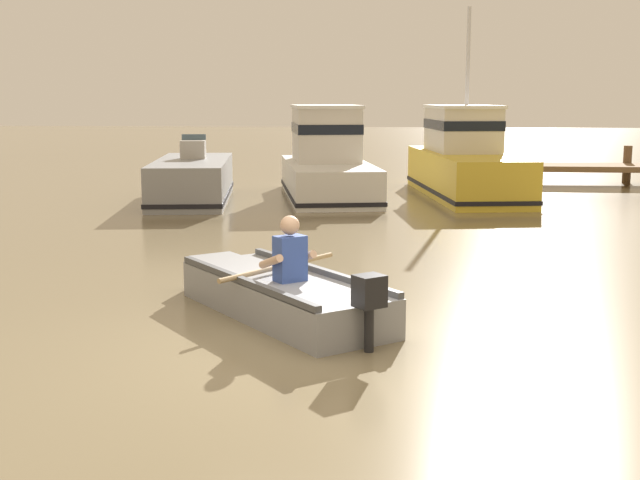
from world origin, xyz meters
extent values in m
plane|color=#7A6B4C|center=(0.00, 0.00, 0.00)|extent=(120.00, 120.00, 0.00)
cylinder|color=brown|center=(3.49, 16.81, 0.48)|extent=(0.24, 0.24, 0.97)
cylinder|color=brown|center=(7.49, 16.81, 0.54)|extent=(0.24, 0.24, 1.08)
cube|color=gray|center=(-0.49, 1.13, 0.22)|extent=(2.79, 3.11, 0.44)
cube|color=gray|center=(-1.56, 2.48, 0.22)|extent=(0.72, 0.69, 0.42)
cube|color=#4D4E51|center=(-0.89, 0.81, 0.47)|extent=(1.95, 2.43, 0.08)
cube|color=#4D4E51|center=(-0.09, 1.44, 0.47)|extent=(1.95, 2.43, 0.08)
cube|color=#A0A2A8|center=(-0.43, 1.05, 0.40)|extent=(0.97, 0.85, 0.06)
cylinder|color=black|center=(0.54, -0.17, 0.27)|extent=(0.14, 0.14, 0.54)
cube|color=black|center=(0.54, -0.17, 0.62)|extent=(0.37, 0.36, 0.32)
cube|color=#334C99|center=(-0.39, 1.01, 0.70)|extent=(0.40, 0.38, 0.52)
sphere|color=tan|center=(-0.39, 1.01, 1.08)|extent=(0.22, 0.22, 0.22)
cylinder|color=tan|center=(-0.60, 0.91, 0.68)|extent=(0.33, 0.39, 0.23)
cylinder|color=tan|center=(-0.25, 1.19, 0.68)|extent=(0.33, 0.39, 0.23)
cylinder|color=tan|center=(-0.59, 1.49, 0.50)|extent=(1.16, 1.70, 0.06)
cube|color=gray|center=(-4.09, 11.59, 0.50)|extent=(2.37, 5.04, 0.99)
cube|color=black|center=(-4.09, 11.59, 0.17)|extent=(2.42, 5.09, 0.10)
cube|color=#B2ADA3|center=(-4.14, 11.95, 1.21)|extent=(0.66, 0.58, 0.44)
cube|color=slate|center=(-4.18, 12.21, 1.39)|extent=(0.59, 0.12, 0.36)
cube|color=white|center=(-0.89, 12.54, 0.44)|extent=(2.98, 5.67, 0.87)
cube|color=black|center=(-0.89, 12.54, 0.15)|extent=(3.02, 5.71, 0.10)
cube|color=silver|center=(-0.98, 13.02, 1.54)|extent=(1.95, 2.52, 1.33)
cube|color=black|center=(-0.98, 13.02, 1.70)|extent=(1.99, 2.55, 0.24)
cube|color=white|center=(-0.98, 13.02, 2.24)|extent=(2.05, 2.64, 0.08)
cube|color=gold|center=(2.56, 13.13, 0.55)|extent=(2.83, 6.27, 1.10)
cube|color=black|center=(2.56, 13.13, 0.19)|extent=(2.88, 6.31, 0.10)
cube|color=silver|center=(2.48, 13.67, 1.65)|extent=(1.87, 2.74, 1.09)
cube|color=black|center=(2.48, 13.67, 1.78)|extent=(1.90, 2.77, 0.24)
cube|color=white|center=(2.48, 13.67, 2.23)|extent=(1.96, 2.88, 0.08)
cylinder|color=silver|center=(2.54, 13.28, 2.88)|extent=(0.10, 0.10, 3.57)
camera|label=1|loc=(0.77, -8.20, 2.51)|focal=47.03mm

